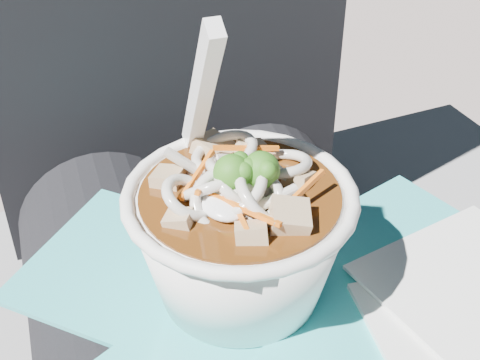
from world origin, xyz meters
name	(u,v)px	position (x,y,z in m)	size (l,w,h in m)	color
person_body	(219,281)	(0.00, 0.09, 0.58)	(0.34, 0.94, 1.03)	black
plastic_bag	(315,316)	(0.03, -0.03, 0.65)	(0.41, 0.36, 0.01)	#2BB1B5
napkins	(474,312)	(0.13, -0.07, 0.66)	(0.17, 0.17, 0.01)	white
udon_bowl	(240,229)	(-0.01, 0.01, 0.71)	(0.18, 0.18, 0.20)	white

